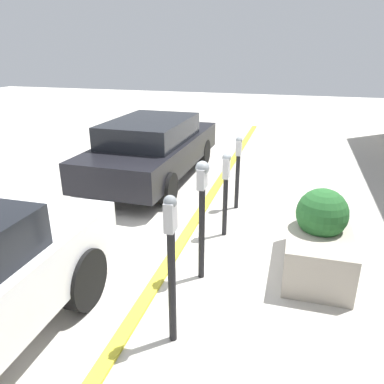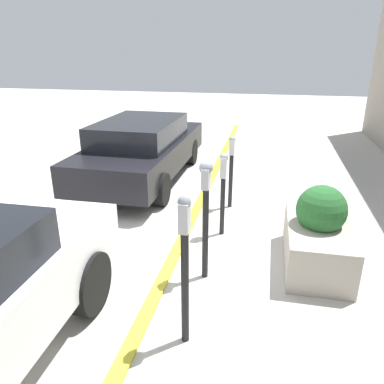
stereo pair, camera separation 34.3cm
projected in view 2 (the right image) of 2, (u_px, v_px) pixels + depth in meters
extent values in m
plane|color=beige|center=(183.00, 250.00, 5.58)|extent=(40.00, 40.00, 0.00)
cube|color=gold|center=(178.00, 248.00, 5.58)|extent=(19.00, 0.16, 0.04)
cylinder|color=black|center=(185.00, 289.00, 3.64)|extent=(0.08, 0.08, 1.25)
cube|color=#B7B7BC|center=(184.00, 217.00, 3.36)|extent=(0.15, 0.09, 0.29)
sphere|color=gray|center=(184.00, 202.00, 3.31)|extent=(0.12, 0.12, 0.12)
cylinder|color=black|center=(205.00, 234.00, 4.71)|extent=(0.08, 0.08, 1.24)
cube|color=#B7B7BC|center=(206.00, 178.00, 4.44)|extent=(0.20, 0.09, 0.25)
sphere|color=gray|center=(206.00, 168.00, 4.39)|extent=(0.17, 0.17, 0.17)
cylinder|color=black|center=(222.00, 206.00, 5.89)|extent=(0.07, 0.07, 0.96)
cube|color=#B7B7BC|center=(224.00, 167.00, 5.65)|extent=(0.15, 0.09, 0.32)
sphere|color=gray|center=(224.00, 157.00, 5.60)|extent=(0.13, 0.13, 0.13)
cylinder|color=black|center=(231.00, 181.00, 6.90)|extent=(0.07, 0.07, 1.02)
cube|color=#B7B7BC|center=(232.00, 147.00, 6.66)|extent=(0.14, 0.09, 0.27)
sphere|color=gray|center=(232.00, 140.00, 6.61)|extent=(0.12, 0.12, 0.12)
cube|color=#B2A899|center=(317.00, 245.00, 5.10)|extent=(1.54, 0.82, 0.61)
sphere|color=#28662D|center=(321.00, 210.00, 4.91)|extent=(0.66, 0.66, 0.66)
cylinder|color=black|center=(89.00, 283.00, 4.18)|extent=(0.72, 0.23, 0.72)
cube|color=black|center=(144.00, 153.00, 8.36)|extent=(4.51, 1.84, 0.60)
cube|color=black|center=(140.00, 131.00, 8.00)|extent=(2.36, 1.59, 0.46)
cylinder|color=black|center=(191.00, 152.00, 9.58)|extent=(0.63, 0.21, 0.63)
cylinder|color=black|center=(132.00, 148.00, 9.88)|extent=(0.63, 0.21, 0.63)
cylinder|color=black|center=(161.00, 189.00, 7.05)|extent=(0.63, 0.21, 0.63)
cylinder|color=black|center=(82.00, 184.00, 7.35)|extent=(0.63, 0.21, 0.63)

